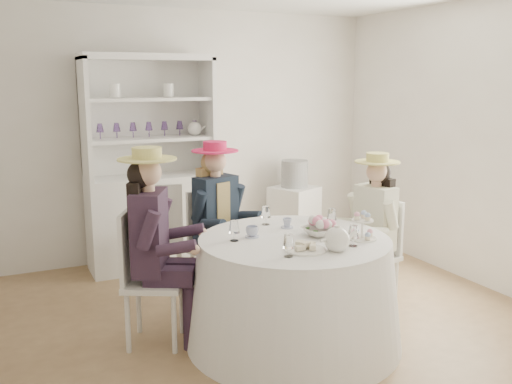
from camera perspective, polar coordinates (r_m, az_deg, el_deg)
name	(u,v)px	position (r m, az deg, el deg)	size (l,w,h in m)	color
ground	(261,316)	(4.91, 0.51, -12.32)	(4.50, 4.50, 0.00)	olive
wall_back	(183,135)	(6.39, -7.29, 5.69)	(4.50, 4.50, 0.00)	silver
wall_front	(440,209)	(2.90, 17.94, -1.59)	(4.50, 4.50, 0.00)	silver
wall_right	(472,144)	(5.87, 20.83, 4.54)	(4.50, 4.50, 0.00)	silver
tea_table	(294,291)	(4.34, 3.78, -9.82)	(1.61, 1.61, 0.81)	white
hutch	(151,193)	(6.05, -10.45, -0.14)	(1.40, 0.75, 2.21)	silver
side_table	(294,217)	(6.73, 3.82, -2.50)	(0.46, 0.46, 0.72)	silver
hatbox	(295,174)	(6.63, 3.88, 1.84)	(0.31, 0.31, 0.31)	black
guest_left	(153,236)	(4.24, -10.22, -4.31)	(0.63, 0.57, 1.49)	silver
guest_mid	(217,212)	(5.02, -3.88, -2.03)	(0.54, 0.59, 1.43)	silver
guest_right	(373,221)	(5.03, 11.63, -2.83)	(0.54, 0.51, 1.35)	silver
spare_chair	(161,233)	(5.38, -9.53, -4.06)	(0.52, 0.52, 1.03)	silver
teacup_a	(252,232)	(4.22, -0.39, -4.05)	(0.09, 0.09, 0.07)	white
teacup_b	(287,224)	(4.49, 3.14, -3.17)	(0.07, 0.07, 0.07)	white
teacup_c	(317,227)	(4.42, 6.08, -3.45)	(0.09, 0.09, 0.07)	white
flower_bowl	(319,232)	(4.27, 6.29, -4.03)	(0.24, 0.24, 0.06)	white
flower_arrangement	(321,223)	(4.30, 6.48, -3.13)	(0.18, 0.18, 0.07)	pink
table_teapot	(337,239)	(3.92, 8.11, -4.72)	(0.25, 0.18, 0.19)	white
sandwich_plate	(305,248)	(3.91, 4.96, -5.65)	(0.28, 0.28, 0.06)	white
cupcake_stand	(362,229)	(4.23, 10.57, -3.70)	(0.21, 0.21, 0.20)	white
stemware_set	(294,228)	(4.19, 3.87, -3.64)	(0.93, 0.89, 0.15)	white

